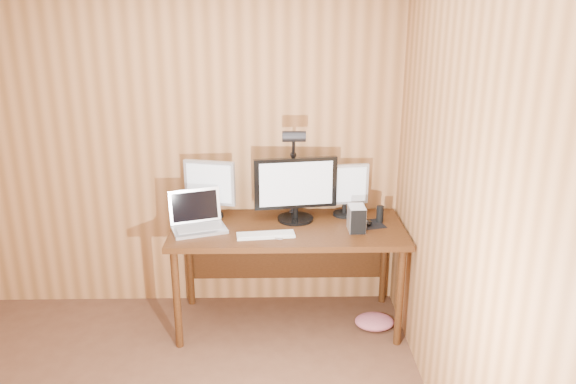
{
  "coord_description": "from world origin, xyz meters",
  "views": [
    {
      "loc": [
        0.86,
        -1.96,
        2.2
      ],
      "look_at": [
        0.93,
        1.58,
        1.02
      ],
      "focal_mm": 35.0,
      "sensor_mm": 36.0,
      "label": 1
    }
  ],
  "objects_px": {
    "monitor_right": "(345,189)",
    "mouse": "(368,222)",
    "desk_lamp": "(294,160)",
    "laptop": "(197,219)",
    "phone": "(281,236)",
    "monitor_center": "(296,188)",
    "monitor_left": "(210,187)",
    "keyboard": "(266,235)",
    "hard_drive": "(357,219)",
    "desk": "(288,239)",
    "speaker": "(380,214)"
  },
  "relations": [
    {
      "from": "monitor_right",
      "to": "mouse",
      "type": "distance_m",
      "value": 0.3
    },
    {
      "from": "mouse",
      "to": "desk_lamp",
      "type": "relative_size",
      "value": 0.15
    },
    {
      "from": "laptop",
      "to": "phone",
      "type": "height_order",
      "value": "laptop"
    },
    {
      "from": "monitor_center",
      "to": "monitor_right",
      "type": "relative_size",
      "value": 1.52
    },
    {
      "from": "monitor_left",
      "to": "keyboard",
      "type": "bearing_deg",
      "value": -29.17
    },
    {
      "from": "hard_drive",
      "to": "monitor_left",
      "type": "bearing_deg",
      "value": 162.78
    },
    {
      "from": "keyboard",
      "to": "mouse",
      "type": "distance_m",
      "value": 0.73
    },
    {
      "from": "keyboard",
      "to": "hard_drive",
      "type": "height_order",
      "value": "hard_drive"
    },
    {
      "from": "laptop",
      "to": "keyboard",
      "type": "relative_size",
      "value": 1.07
    },
    {
      "from": "laptop",
      "to": "monitor_right",
      "type": "bearing_deg",
      "value": -6.57
    },
    {
      "from": "monitor_center",
      "to": "monitor_left",
      "type": "xyz_separation_m",
      "value": [
        -0.61,
        0.08,
        -0.01
      ]
    },
    {
      "from": "laptop",
      "to": "monitor_center",
      "type": "bearing_deg",
      "value": -7.38
    },
    {
      "from": "desk",
      "to": "speaker",
      "type": "relative_size",
      "value": 13.28
    },
    {
      "from": "monitor_left",
      "to": "keyboard",
      "type": "height_order",
      "value": "monitor_left"
    },
    {
      "from": "monitor_center",
      "to": "laptop",
      "type": "bearing_deg",
      "value": -177.21
    },
    {
      "from": "monitor_right",
      "to": "keyboard",
      "type": "xyz_separation_m",
      "value": [
        -0.56,
        -0.38,
        -0.19
      ]
    },
    {
      "from": "hard_drive",
      "to": "keyboard",
      "type": "bearing_deg",
      "value": -173.57
    },
    {
      "from": "mouse",
      "to": "hard_drive",
      "type": "relative_size",
      "value": 0.59
    },
    {
      "from": "desk_lamp",
      "to": "desk",
      "type": "bearing_deg",
      "value": -129.12
    },
    {
      "from": "monitor_left",
      "to": "phone",
      "type": "xyz_separation_m",
      "value": [
        0.5,
        -0.38,
        -0.22
      ]
    },
    {
      "from": "monitor_left",
      "to": "laptop",
      "type": "bearing_deg",
      "value": -94.89
    },
    {
      "from": "monitor_center",
      "to": "speaker",
      "type": "distance_m",
      "value": 0.62
    },
    {
      "from": "monitor_center",
      "to": "phone",
      "type": "distance_m",
      "value": 0.39
    },
    {
      "from": "keyboard",
      "to": "phone",
      "type": "xyz_separation_m",
      "value": [
        0.1,
        -0.01,
        -0.0
      ]
    },
    {
      "from": "phone",
      "to": "mouse",
      "type": "bearing_deg",
      "value": 36.97
    },
    {
      "from": "phone",
      "to": "desk_lamp",
      "type": "relative_size",
      "value": 0.17
    },
    {
      "from": "desk",
      "to": "mouse",
      "type": "xyz_separation_m",
      "value": [
        0.56,
        -0.05,
        0.14
      ]
    },
    {
      "from": "desk",
      "to": "monitor_left",
      "type": "relative_size",
      "value": 3.83
    },
    {
      "from": "mouse",
      "to": "speaker",
      "type": "bearing_deg",
      "value": 7.04
    },
    {
      "from": "desk",
      "to": "mouse",
      "type": "relative_size",
      "value": 15.8
    },
    {
      "from": "hard_drive",
      "to": "phone",
      "type": "height_order",
      "value": "hard_drive"
    },
    {
      "from": "mouse",
      "to": "desk",
      "type": "bearing_deg",
      "value": 154.15
    },
    {
      "from": "monitor_right",
      "to": "laptop",
      "type": "relative_size",
      "value": 0.91
    },
    {
      "from": "desk",
      "to": "laptop",
      "type": "bearing_deg",
      "value": -172.91
    },
    {
      "from": "mouse",
      "to": "speaker",
      "type": "xyz_separation_m",
      "value": [
        0.09,
        0.05,
        0.04
      ]
    },
    {
      "from": "monitor_right",
      "to": "speaker",
      "type": "height_order",
      "value": "monitor_right"
    },
    {
      "from": "hard_drive",
      "to": "phone",
      "type": "xyz_separation_m",
      "value": [
        -0.51,
        -0.1,
        -0.08
      ]
    },
    {
      "from": "monitor_center",
      "to": "hard_drive",
      "type": "height_order",
      "value": "monitor_center"
    },
    {
      "from": "laptop",
      "to": "hard_drive",
      "type": "bearing_deg",
      "value": -22.33
    },
    {
      "from": "desk",
      "to": "keyboard",
      "type": "relative_size",
      "value": 4.07
    },
    {
      "from": "monitor_center",
      "to": "monitor_right",
      "type": "distance_m",
      "value": 0.37
    },
    {
      "from": "monitor_left",
      "to": "laptop",
      "type": "distance_m",
      "value": 0.27
    },
    {
      "from": "monitor_center",
      "to": "hard_drive",
      "type": "bearing_deg",
      "value": -35.27
    },
    {
      "from": "keyboard",
      "to": "desk_lamp",
      "type": "relative_size",
      "value": 0.57
    },
    {
      "from": "monitor_left",
      "to": "laptop",
      "type": "height_order",
      "value": "monitor_left"
    },
    {
      "from": "desk",
      "to": "monitor_center",
      "type": "height_order",
      "value": "monitor_center"
    },
    {
      "from": "monitor_left",
      "to": "desk_lamp",
      "type": "relative_size",
      "value": 0.6
    },
    {
      "from": "hard_drive",
      "to": "monitor_center",
      "type": "bearing_deg",
      "value": 151.46
    },
    {
      "from": "mouse",
      "to": "phone",
      "type": "bearing_deg",
      "value": 176.98
    },
    {
      "from": "monitor_center",
      "to": "mouse",
      "type": "distance_m",
      "value": 0.55
    }
  ]
}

